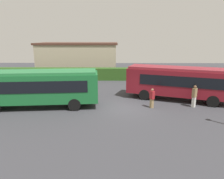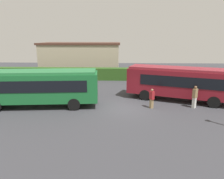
{
  "view_description": "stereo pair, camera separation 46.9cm",
  "coord_description": "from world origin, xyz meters",
  "px_view_note": "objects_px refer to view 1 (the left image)",
  "views": [
    {
      "loc": [
        -0.93,
        -16.61,
        5.74
      ],
      "look_at": [
        -1.17,
        1.35,
        1.27
      ],
      "focal_mm": 33.52,
      "sensor_mm": 36.0,
      "label": 1
    },
    {
      "loc": [
        -0.46,
        -16.6,
        5.74
      ],
      "look_at": [
        -1.17,
        1.35,
        1.27
      ],
      "focal_mm": 33.52,
      "sensor_mm": 36.0,
      "label": 2
    }
  ],
  "objects_px": {
    "person_center": "(194,96)",
    "person_left": "(152,98)",
    "bus_green": "(37,86)",
    "bus_maroon": "(179,81)",
    "traffic_cone": "(73,82)",
    "person_right": "(190,86)"
  },
  "relations": [
    {
      "from": "bus_green",
      "to": "person_center",
      "type": "xyz_separation_m",
      "value": [
        13.12,
        0.14,
        -0.79
      ]
    },
    {
      "from": "person_left",
      "to": "person_center",
      "type": "bearing_deg",
      "value": -25.47
    },
    {
      "from": "person_left",
      "to": "traffic_cone",
      "type": "distance_m",
      "value": 12.46
    },
    {
      "from": "bus_green",
      "to": "person_left",
      "type": "bearing_deg",
      "value": 174.05
    },
    {
      "from": "person_center",
      "to": "person_right",
      "type": "relative_size",
      "value": 1.09
    },
    {
      "from": "person_center",
      "to": "person_left",
      "type": "bearing_deg",
      "value": -130.4
    },
    {
      "from": "bus_maroon",
      "to": "person_right",
      "type": "height_order",
      "value": "bus_maroon"
    },
    {
      "from": "person_right",
      "to": "bus_maroon",
      "type": "bearing_deg",
      "value": -91.59
    },
    {
      "from": "bus_green",
      "to": "person_center",
      "type": "bearing_deg",
      "value": 175.07
    },
    {
      "from": "bus_maroon",
      "to": "person_left",
      "type": "relative_size",
      "value": 5.85
    },
    {
      "from": "person_left",
      "to": "person_right",
      "type": "xyz_separation_m",
      "value": [
        4.58,
        4.06,
        0.03
      ]
    },
    {
      "from": "person_left",
      "to": "traffic_cone",
      "type": "xyz_separation_m",
      "value": [
        -8.36,
        9.22,
        -0.58
      ]
    },
    {
      "from": "person_center",
      "to": "person_right",
      "type": "height_order",
      "value": "person_center"
    },
    {
      "from": "bus_green",
      "to": "bus_maroon",
      "type": "height_order",
      "value": "bus_green"
    },
    {
      "from": "bus_maroon",
      "to": "person_left",
      "type": "height_order",
      "value": "bus_maroon"
    },
    {
      "from": "bus_maroon",
      "to": "person_right",
      "type": "relative_size",
      "value": 5.63
    },
    {
      "from": "traffic_cone",
      "to": "person_right",
      "type": "bearing_deg",
      "value": -21.73
    },
    {
      "from": "bus_green",
      "to": "traffic_cone",
      "type": "height_order",
      "value": "bus_green"
    },
    {
      "from": "bus_green",
      "to": "person_left",
      "type": "relative_size",
      "value": 6.18
    },
    {
      "from": "bus_maroon",
      "to": "traffic_cone",
      "type": "distance_m",
      "value": 13.22
    },
    {
      "from": "bus_maroon",
      "to": "person_left",
      "type": "distance_m",
      "value": 3.8
    },
    {
      "from": "person_left",
      "to": "person_center",
      "type": "height_order",
      "value": "person_center"
    }
  ]
}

